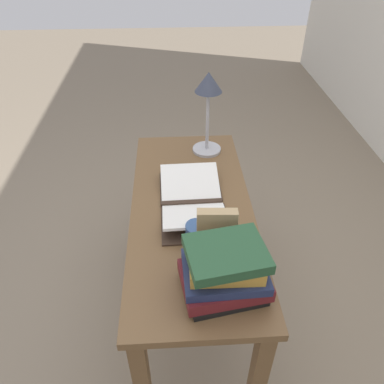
# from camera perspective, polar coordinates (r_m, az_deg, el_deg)

# --- Properties ---
(ground_plane) EXTENTS (12.00, 12.00, 0.00)m
(ground_plane) POSITION_cam_1_polar(r_m,az_deg,el_deg) (2.26, -0.03, -17.03)
(ground_plane) COLOR gray
(reading_desk) EXTENTS (1.30, 0.55, 0.75)m
(reading_desk) POSITION_cam_1_polar(r_m,az_deg,el_deg) (1.78, -0.04, -5.50)
(reading_desk) COLOR brown
(reading_desk) RESTS_ON ground_plane
(open_book) EXTENTS (0.51, 0.30, 0.07)m
(open_book) POSITION_cam_1_polar(r_m,az_deg,el_deg) (1.70, 0.08, -1.34)
(open_book) COLOR #38281E
(open_book) RESTS_ON reading_desk
(book_stack_tall) EXTENTS (0.26, 0.32, 0.21)m
(book_stack_tall) POSITION_cam_1_polar(r_m,az_deg,el_deg) (1.32, 5.04, -11.94)
(book_stack_tall) COLOR black
(book_stack_tall) RESTS_ON reading_desk
(book_standing_upright) EXTENTS (0.05, 0.15, 0.22)m
(book_standing_upright) POSITION_cam_1_polar(r_m,az_deg,el_deg) (1.42, 3.73, -6.31)
(book_standing_upright) COLOR tan
(book_standing_upright) RESTS_ON reading_desk
(reading_lamp) EXTENTS (0.16, 0.16, 0.45)m
(reading_lamp) POSITION_cam_1_polar(r_m,az_deg,el_deg) (1.95, 2.49, 14.45)
(reading_lamp) COLOR #ADADB2
(reading_lamp) RESTS_ON reading_desk
(coffee_mug) EXTENTS (0.11, 0.10, 0.08)m
(coffee_mug) POSITION_cam_1_polar(r_m,az_deg,el_deg) (1.52, 0.78, -6.33)
(coffee_mug) COLOR #335184
(coffee_mug) RESTS_ON reading_desk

